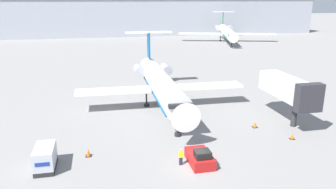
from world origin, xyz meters
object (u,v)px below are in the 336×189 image
Objects in this scene: airplane_main at (161,84)px; traffic_cone_mid at (292,136)px; pushback_tug at (200,158)px; luggage_cart at (45,158)px; jet_bridge at (289,89)px; traffic_cone_left at (88,153)px; worker_near_tug at (181,157)px; traffic_cone_right at (255,125)px; airplane_parked_far_left at (227,32)px.

traffic_cone_mid is at bearing -49.14° from airplane_main.
pushback_tug is 12.70m from traffic_cone_mid.
luggage_cart is 30.25m from jet_bridge.
pushback_tug is 1.09× the size of luggage_cart.
airplane_main is 2.72× the size of jet_bridge.
luggage_cart is at bearing -156.06° from traffic_cone_left.
traffic_cone_right is at bearing 32.65° from worker_near_tug.
jet_bridge is (14.96, -9.13, 0.83)m from airplane_main.
pushback_tug is 5.19× the size of traffic_cone_right.
traffic_cone_right is at bearing 12.45° from luggage_cart.
traffic_cone_mid is at bearing -113.76° from jet_bridge.
airplane_main is 17.72m from traffic_cone_left.
traffic_cone_left is at bearing -169.92° from traffic_cone_right.
airplane_main is 18.00m from worker_near_tug.
luggage_cart is at bearing -132.51° from airplane_main.
airplane_main is at bearing 130.86° from traffic_cone_mid.
airplane_main is 39.47× the size of traffic_cone_mid.
traffic_cone_left is (-10.45, -13.94, -3.22)m from airplane_main.
traffic_cone_left is at bearing 178.51° from traffic_cone_mid.
luggage_cart is at bearing 170.98° from worker_near_tug.
jet_bridge reaches higher than traffic_cone_left.
luggage_cart is at bearing -177.56° from traffic_cone_mid.
jet_bridge reaches higher than traffic_cone_right.
pushback_tug reaches higher than traffic_cone_mid.
worker_near_tug is at bearing -9.02° from luggage_cart.
traffic_cone_mid is (12.58, -14.54, -3.27)m from airplane_main.
traffic_cone_right is 0.02× the size of airplane_parked_far_left.
worker_near_tug is 14.51m from traffic_cone_mid.
airplane_main is at bearing 53.16° from traffic_cone_left.
worker_near_tug is at bearing -95.05° from airplane_main.
luggage_cart is (-14.70, 2.18, 0.47)m from pushback_tug.
airplane_main is 80.94m from airplane_parked_far_left.
traffic_cone_right is 1.03× the size of traffic_cone_mid.
traffic_cone_mid is (12.26, 3.32, -0.30)m from pushback_tug.
jet_bridge is at bearing -31.38° from airplane_main.
pushback_tug is 1.91m from worker_near_tug.
worker_near_tug reaches higher than traffic_cone_mid.
worker_near_tug is at bearing -23.06° from traffic_cone_left.
airplane_parked_far_left is (49.37, 84.91, 3.22)m from traffic_cone_left.
pushback_tug is 4.70× the size of traffic_cone_left.
traffic_cone_left is 1.10× the size of traffic_cone_right.
airplane_main is at bearing 91.03° from pushback_tug.
jet_bridge is (25.41, 4.82, 4.05)m from traffic_cone_left.
jet_bridge is at bearing 27.48° from worker_near_tug.
airplane_parked_far_left is (53.30, 86.66, 2.50)m from luggage_cart.
jet_bridge is at bearing 12.61° from luggage_cart.
airplane_parked_far_left is (28.92, 81.27, 3.26)m from traffic_cone_right.
pushback_tug is 96.90m from airplane_parked_far_left.
airplane_main is at bearing 148.62° from jet_bridge.
traffic_cone_right is at bearing -166.62° from jet_bridge.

